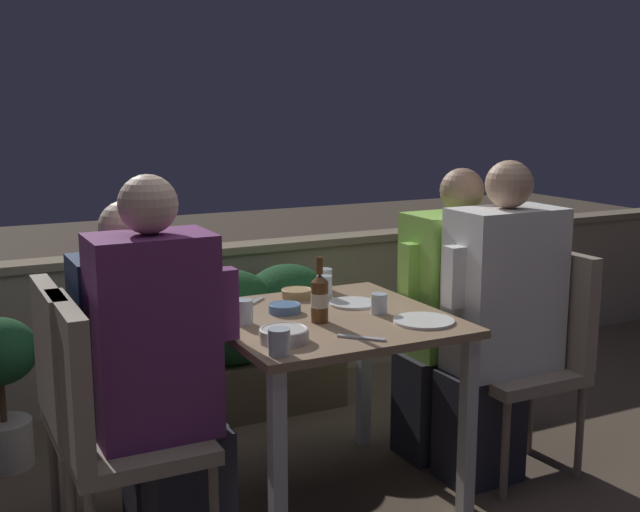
% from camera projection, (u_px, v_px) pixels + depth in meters
% --- Properties ---
extents(ground_plane, '(16.00, 16.00, 0.00)m').
position_uv_depth(ground_plane, '(327.00, 498.00, 3.17)').
color(ground_plane, brown).
extents(parapet_wall, '(9.00, 0.18, 0.78)m').
position_uv_depth(parapet_wall, '(209.00, 317.00, 4.32)').
color(parapet_wall, gray).
rests_on(parapet_wall, ground_plane).
extents(dining_table, '(0.86, 0.86, 0.74)m').
position_uv_depth(dining_table, '(328.00, 343.00, 3.05)').
color(dining_table, '#937556').
rests_on(dining_table, ground_plane).
extents(planter_hedge, '(1.12, 0.47, 0.73)m').
position_uv_depth(planter_hedge, '(231.00, 335.00, 3.95)').
color(planter_hedge, brown).
rests_on(planter_hedge, ground_plane).
extents(chair_left_near, '(0.45, 0.45, 0.94)m').
position_uv_depth(chair_left_near, '(103.00, 415.00, 2.56)').
color(chair_left_near, gray).
rests_on(chair_left_near, ground_plane).
extents(person_purple_stripe, '(0.48, 0.26, 1.32)m').
position_uv_depth(person_purple_stripe, '(164.00, 373.00, 2.63)').
color(person_purple_stripe, '#282833').
rests_on(person_purple_stripe, ground_plane).
extents(chair_left_far, '(0.45, 0.45, 0.94)m').
position_uv_depth(chair_left_far, '(83.00, 390.00, 2.78)').
color(chair_left_far, gray).
rests_on(chair_left_far, ground_plane).
extents(person_navy_jumper, '(0.48, 0.26, 1.21)m').
position_uv_depth(person_navy_jumper, '(142.00, 367.00, 2.86)').
color(person_navy_jumper, '#282833').
rests_on(person_navy_jumper, ground_plane).
extents(chair_right_near, '(0.45, 0.45, 0.94)m').
position_uv_depth(chair_right_near, '(535.00, 341.00, 3.36)').
color(chair_right_near, gray).
rests_on(chair_right_near, ground_plane).
extents(person_white_polo, '(0.51, 0.26, 1.32)m').
position_uv_depth(person_white_polo, '(497.00, 323.00, 3.24)').
color(person_white_polo, '#282833').
rests_on(person_white_polo, ground_plane).
extents(chair_right_far, '(0.45, 0.45, 0.94)m').
position_uv_depth(chair_right_far, '(489.00, 325.00, 3.60)').
color(chair_right_far, gray).
rests_on(chair_right_far, ground_plane).
extents(person_green_blouse, '(0.52, 0.26, 1.26)m').
position_uv_depth(person_green_blouse, '(452.00, 314.00, 3.49)').
color(person_green_blouse, '#282833').
rests_on(person_green_blouse, ground_plane).
extents(beer_bottle, '(0.06, 0.06, 0.24)m').
position_uv_depth(beer_bottle, '(320.00, 297.00, 2.93)').
color(beer_bottle, brown).
rests_on(beer_bottle, dining_table).
extents(plate_0, '(0.19, 0.19, 0.01)m').
position_uv_depth(plate_0, '(353.00, 303.00, 3.20)').
color(plate_0, white).
rests_on(plate_0, dining_table).
extents(plate_1, '(0.23, 0.23, 0.01)m').
position_uv_depth(plate_1, '(424.00, 321.00, 2.94)').
color(plate_1, white).
rests_on(plate_1, dining_table).
extents(bowl_0, '(0.13, 0.13, 0.04)m').
position_uv_depth(bowl_0, '(297.00, 293.00, 3.30)').
color(bowl_0, tan).
rests_on(bowl_0, dining_table).
extents(bowl_1, '(0.12, 0.12, 0.03)m').
position_uv_depth(bowl_1, '(285.00, 308.00, 3.07)').
color(bowl_1, '#4C709E').
rests_on(bowl_1, dining_table).
extents(bowl_2, '(0.17, 0.17, 0.05)m').
position_uv_depth(bowl_2, '(284.00, 334.00, 2.70)').
color(bowl_2, beige).
rests_on(bowl_2, dining_table).
extents(glass_cup_0, '(0.07, 0.07, 0.09)m').
position_uv_depth(glass_cup_0, '(244.00, 312.00, 2.91)').
color(glass_cup_0, silver).
rests_on(glass_cup_0, dining_table).
extents(glass_cup_1, '(0.07, 0.07, 0.10)m').
position_uv_depth(glass_cup_1, '(325.00, 280.00, 3.42)').
color(glass_cup_1, silver).
rests_on(glass_cup_1, dining_table).
extents(glass_cup_2, '(0.06, 0.06, 0.10)m').
position_uv_depth(glass_cup_2, '(324.00, 287.00, 3.28)').
color(glass_cup_2, silver).
rests_on(glass_cup_2, dining_table).
extents(glass_cup_3, '(0.06, 0.06, 0.08)m').
position_uv_depth(glass_cup_3, '(379.00, 304.00, 3.05)').
color(glass_cup_3, silver).
rests_on(glass_cup_3, dining_table).
extents(glass_cup_4, '(0.07, 0.07, 0.09)m').
position_uv_depth(glass_cup_4, '(279.00, 342.00, 2.56)').
color(glass_cup_4, silver).
rests_on(glass_cup_4, dining_table).
extents(fork_0, '(0.14, 0.13, 0.01)m').
position_uv_depth(fork_0, '(253.00, 303.00, 3.21)').
color(fork_0, silver).
rests_on(fork_0, dining_table).
extents(fork_1, '(0.13, 0.14, 0.01)m').
position_uv_depth(fork_1, '(361.00, 338.00, 2.73)').
color(fork_1, silver).
rests_on(fork_1, dining_table).
extents(potted_plant, '(0.32, 0.32, 0.66)m').
position_uv_depth(potted_plant, '(1.00, 377.00, 3.37)').
color(potted_plant, '#B2A899').
rests_on(potted_plant, ground_plane).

